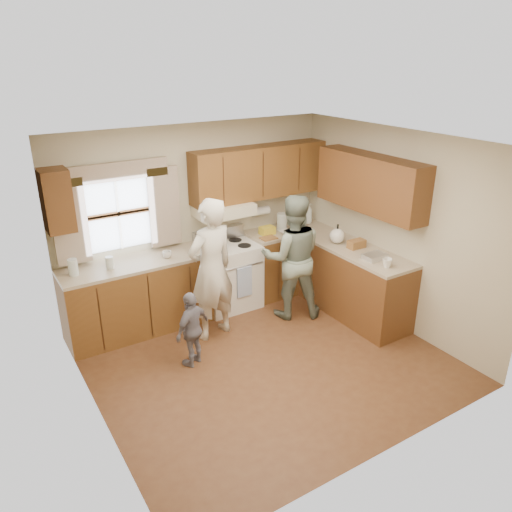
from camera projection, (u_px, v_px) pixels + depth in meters
room at (268, 261)px, 5.31m from camera, size 3.80×3.80×3.80m
kitchen_fixtures at (262, 253)px, 6.61m from camera, size 3.80×2.25×2.15m
stove at (229, 275)px, 6.88m from camera, size 0.76×0.67×1.07m
woman_left at (211, 270)px, 5.99m from camera, size 0.72×0.54×1.78m
woman_right at (292, 257)px, 6.50m from camera, size 1.01×0.93×1.67m
child at (192, 329)px, 5.57m from camera, size 0.57×0.44×0.90m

